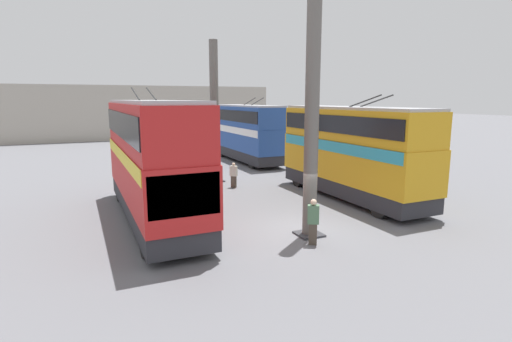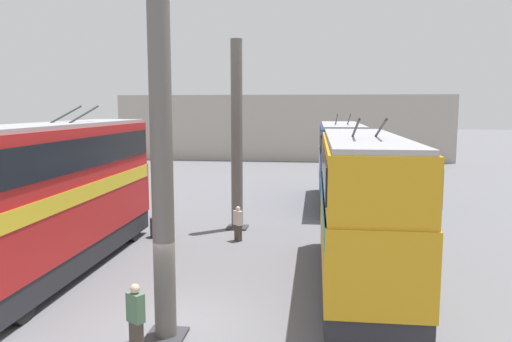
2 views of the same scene
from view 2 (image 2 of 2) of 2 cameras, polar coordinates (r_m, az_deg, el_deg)
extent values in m
plane|color=slate|center=(14.21, -9.32, -16.93)|extent=(240.00, 240.00, 0.00)
cube|color=#A8A093|center=(53.39, 2.91, 4.91)|extent=(0.50, 36.00, 7.04)
cylinder|color=#605B56|center=(12.33, -10.71, 0.88)|extent=(0.54, 0.54, 8.92)
cube|color=#333338|center=(13.56, -10.24, -18.02)|extent=(0.98, 0.98, 0.08)
cylinder|color=#605B56|center=(23.53, -2.21, 4.05)|extent=(0.54, 0.54, 8.92)
cube|color=#333338|center=(24.19, -2.16, -6.46)|extent=(0.98, 0.98, 0.08)
cylinder|color=black|center=(20.51, 13.86, -7.85)|extent=(1.03, 0.30, 1.03)
cylinder|color=black|center=(20.36, 7.93, -7.82)|extent=(1.03, 0.30, 1.03)
cylinder|color=black|center=(13.69, 17.64, -15.82)|extent=(1.03, 0.30, 1.03)
cylinder|color=black|center=(13.46, 8.47, -15.95)|extent=(1.03, 0.30, 1.03)
cube|color=#28282D|center=(16.78, 11.81, -10.66)|extent=(10.08, 2.45, 0.78)
cube|color=gold|center=(16.40, 11.94, -5.88)|extent=(10.28, 2.50, 2.09)
cube|color=teal|center=(16.24, 12.01, -3.23)|extent=(9.97, 2.54, 0.55)
cube|color=gold|center=(16.08, 12.12, 0.56)|extent=(10.18, 2.42, 1.61)
cube|color=black|center=(16.07, 12.12, 0.85)|extent=(9.87, 2.51, 0.89)
cube|color=#9E9EA3|center=(16.00, 12.20, 3.68)|extent=(10.08, 2.25, 0.14)
cube|color=black|center=(21.33, 10.78, -2.21)|extent=(0.12, 2.30, 1.34)
cylinder|color=#282828|center=(14.74, 14.05, 4.73)|extent=(2.35, 0.07, 0.65)
cylinder|color=#282828|center=(14.67, 11.33, 4.79)|extent=(2.35, 0.07, 0.65)
cylinder|color=black|center=(34.17, 11.06, -1.66)|extent=(1.06, 0.30, 1.06)
cylinder|color=black|center=(34.08, 7.54, -1.61)|extent=(1.06, 0.30, 1.06)
cylinder|color=black|center=(27.28, 12.11, -3.97)|extent=(1.06, 0.30, 1.06)
cylinder|color=black|center=(27.17, 7.68, -3.92)|extent=(1.06, 0.30, 1.06)
cube|color=#28282D|center=(30.53, 9.58, -2.41)|extent=(9.82, 2.45, 0.79)
cube|color=#234793|center=(30.33, 9.64, 0.13)|extent=(10.02, 2.50, 1.94)
cube|color=white|center=(30.25, 9.67, 1.44)|extent=(9.72, 2.54, 0.55)
cube|color=#234793|center=(30.15, 9.71, 3.51)|extent=(9.92, 2.42, 1.65)
cube|color=black|center=(30.15, 9.71, 3.67)|extent=(9.62, 2.51, 0.91)
cube|color=#9E9EA3|center=(30.11, 9.75, 5.21)|extent=(9.82, 2.25, 0.14)
cube|color=black|center=(35.22, 9.27, 1.46)|extent=(0.12, 2.30, 1.24)
cylinder|color=#282828|center=(28.87, 10.58, 5.82)|extent=(2.35, 0.07, 0.65)
cylinder|color=#282828|center=(28.83, 9.19, 5.85)|extent=(2.35, 0.07, 0.65)
cylinder|color=black|center=(15.33, -25.30, -13.62)|extent=(1.04, 0.30, 1.04)
cylinder|color=black|center=(22.50, -13.87, -6.48)|extent=(1.04, 0.30, 1.04)
cylinder|color=black|center=(23.31, -18.73, -6.17)|extent=(1.04, 0.30, 1.04)
cube|color=#28282D|center=(19.29, -21.18, -8.61)|extent=(11.14, 2.45, 0.78)
cube|color=red|center=(18.95, -21.39, -4.34)|extent=(11.36, 2.50, 2.15)
cube|color=yellow|center=(18.81, -21.50, -1.95)|extent=(11.02, 2.54, 0.55)
cube|color=red|center=(18.66, -21.68, 1.76)|extent=(11.25, 2.42, 1.90)
cube|color=black|center=(18.66, -21.69, 2.05)|extent=(10.91, 2.51, 1.04)
cube|color=#9E9EA3|center=(18.60, -21.83, 4.89)|extent=(11.14, 2.25, 0.14)
cylinder|color=#282828|center=(19.70, -18.99, 6.17)|extent=(2.35, 0.07, 0.65)
cylinder|color=#282828|center=(20.01, -20.81, 6.11)|extent=(2.35, 0.07, 0.65)
cube|color=#473D33|center=(12.73, -13.50, -18.06)|extent=(0.33, 0.36, 0.80)
cube|color=#4C7051|center=(12.43, -13.60, -14.94)|extent=(0.42, 0.48, 0.70)
sphere|color=beige|center=(12.26, -13.67, -12.93)|extent=(0.23, 0.23, 0.23)
cube|color=#473D33|center=(21.91, -2.05, -7.08)|extent=(0.35, 0.35, 0.71)
cube|color=beige|center=(21.75, -2.06, -5.38)|extent=(0.46, 0.47, 0.62)
sphere|color=beige|center=(21.66, -2.07, -4.32)|extent=(0.20, 0.20, 0.20)
cylinder|color=#424C56|center=(22.95, -11.30, -6.32)|extent=(0.58, 0.58, 0.89)
cylinder|color=#424C56|center=(22.95, -11.30, -6.32)|extent=(0.61, 0.61, 0.04)
camera|label=1|loc=(11.92, -88.59, -2.36)|focal=28.00mm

